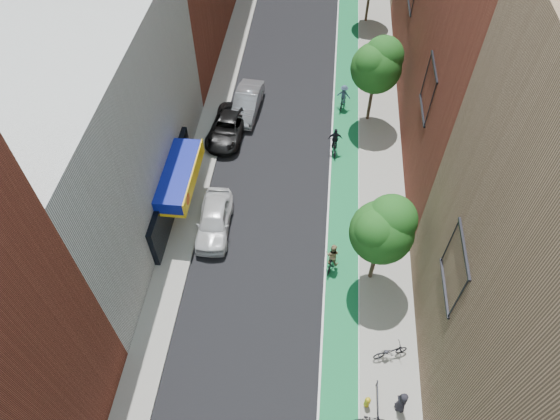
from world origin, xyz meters
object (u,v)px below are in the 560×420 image
(parked_car_white, at_px, (214,220))
(parked_car_silver, at_px, (247,103))
(cyclist_lane_mid, at_px, (335,144))
(cyclist_lane_near, at_px, (332,258))
(cyclist_lane_far, at_px, (343,98))
(fire_hydrant, at_px, (367,402))
(parked_car_black, at_px, (228,127))
(pedestrian, at_px, (402,402))

(parked_car_white, xyz_separation_m, parked_car_silver, (0.42, 11.45, -0.00))
(parked_car_white, xyz_separation_m, cyclist_lane_mid, (7.18, 7.63, -0.06))
(cyclist_lane_near, bearing_deg, parked_car_white, -1.51)
(cyclist_lane_far, xyz_separation_m, fire_hydrant, (1.60, -22.74, -0.27))
(parked_car_silver, xyz_separation_m, fire_hydrant, (8.87, -21.48, -0.24))
(parked_car_silver, bearing_deg, parked_car_black, -105.70)
(parked_car_silver, xyz_separation_m, cyclist_lane_far, (7.27, 1.25, 0.03))
(parked_car_white, bearing_deg, parked_car_silver, 85.40)
(fire_hydrant, bearing_deg, cyclist_lane_mid, 96.78)
(cyclist_lane_near, height_order, pedestrian, cyclist_lane_near)
(parked_car_white, relative_size, parked_car_black, 0.93)
(parked_car_silver, height_order, cyclist_lane_near, cyclist_lane_near)
(parked_car_black, bearing_deg, cyclist_lane_far, 31.52)
(parked_car_black, height_order, cyclist_lane_near, cyclist_lane_near)
(parked_car_white, height_order, cyclist_lane_mid, cyclist_lane_mid)
(parked_car_silver, xyz_separation_m, pedestrian, (10.45, -21.44, 0.10))
(cyclist_lane_near, height_order, cyclist_lane_far, cyclist_lane_near)
(parked_car_silver, height_order, pedestrian, pedestrian)
(parked_car_white, height_order, pedestrian, pedestrian)
(parked_car_white, xyz_separation_m, cyclist_lane_near, (7.31, -2.11, 0.02))
(parked_car_silver, relative_size, cyclist_lane_mid, 2.46)
(parked_car_silver, distance_m, cyclist_lane_far, 7.37)
(cyclist_lane_near, height_order, cyclist_lane_mid, cyclist_lane_mid)
(parked_car_black, distance_m, cyclist_lane_far, 9.25)
(cyclist_lane_mid, height_order, fire_hydrant, cyclist_lane_mid)
(cyclist_lane_mid, distance_m, pedestrian, 18.01)
(parked_car_white, xyz_separation_m, parked_car_black, (-0.62, 8.63, -0.10))
(pedestrian, bearing_deg, parked_car_black, -150.34)
(cyclist_lane_near, height_order, fire_hydrant, cyclist_lane_near)
(parked_car_white, distance_m, fire_hydrant, 13.67)
(parked_car_silver, height_order, fire_hydrant, parked_car_silver)
(cyclist_lane_far, xyz_separation_m, pedestrian, (3.19, -22.70, 0.07))
(parked_car_silver, distance_m, cyclist_lane_mid, 7.77)
(cyclist_lane_far, height_order, pedestrian, cyclist_lane_far)
(fire_hydrant, bearing_deg, pedestrian, 1.47)
(cyclist_lane_far, height_order, fire_hydrant, cyclist_lane_far)
(parked_car_black, height_order, fire_hydrant, parked_car_black)
(cyclist_lane_mid, xyz_separation_m, fire_hydrant, (2.10, -17.67, -0.18))
(parked_car_black, relative_size, parked_car_silver, 1.04)
(parked_car_white, height_order, cyclist_lane_far, cyclist_lane_far)
(cyclist_lane_mid, bearing_deg, parked_car_black, -11.73)
(parked_car_white, relative_size, fire_hydrant, 5.93)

